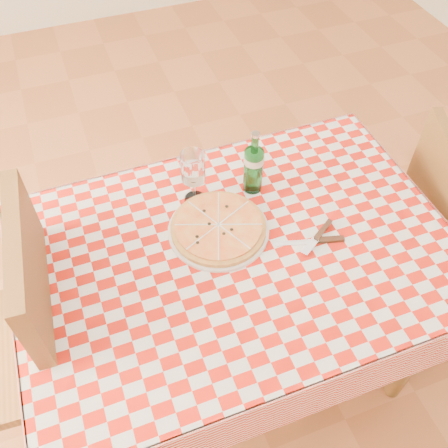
% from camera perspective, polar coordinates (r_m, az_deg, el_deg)
% --- Properties ---
extents(dining_table, '(1.20, 0.80, 0.75)m').
position_cam_1_polar(dining_table, '(1.56, 1.47, -5.13)').
color(dining_table, brown).
rests_on(dining_table, ground).
extents(tablecloth, '(1.30, 0.90, 0.01)m').
position_cam_1_polar(tablecloth, '(1.49, 1.54, -3.04)').
color(tablecloth, '#B0150A').
rests_on(tablecloth, dining_table).
extents(chair_near, '(0.51, 0.51, 0.87)m').
position_cam_1_polar(chair_near, '(2.08, 23.97, 0.53)').
color(chair_near, brown).
rests_on(chair_near, ground).
extents(chair_far, '(0.49, 0.49, 1.02)m').
position_cam_1_polar(chair_far, '(1.65, -22.34, -11.52)').
color(chair_far, brown).
rests_on(chair_far, ground).
extents(pizza_plate, '(0.41, 0.41, 0.04)m').
position_cam_1_polar(pizza_plate, '(1.51, -0.64, -0.35)').
color(pizza_plate, gold).
rests_on(pizza_plate, tablecloth).
extents(water_bottle, '(0.08, 0.08, 0.23)m').
position_cam_1_polar(water_bottle, '(1.57, 3.42, 7.09)').
color(water_bottle, '#196626').
rests_on(water_bottle, tablecloth).
extents(wine_glass, '(0.09, 0.09, 0.19)m').
position_cam_1_polar(wine_glass, '(1.55, -3.50, 5.28)').
color(wine_glass, white).
rests_on(wine_glass, tablecloth).
extents(cutlery, '(0.25, 0.23, 0.02)m').
position_cam_1_polar(cutlery, '(1.52, 10.44, -1.74)').
color(cutlery, silver).
rests_on(cutlery, tablecloth).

